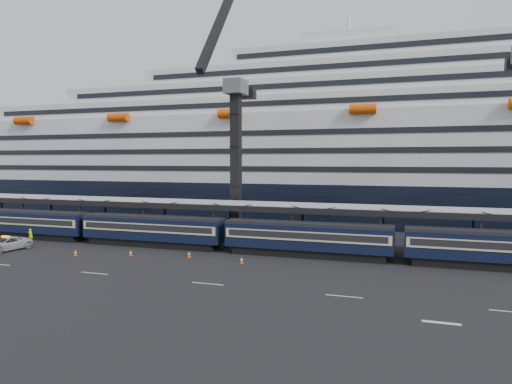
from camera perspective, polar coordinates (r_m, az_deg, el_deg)
ground at (r=41.94m, az=14.44°, el=-11.26°), size 260.00×260.00×0.00m
lane_markings at (r=37.27m, az=26.84°, el=-13.51°), size 111.00×4.27×0.02m
train at (r=51.66m, az=10.05°, el=-5.81°), size 133.05×3.00×4.05m
canopy at (r=54.76m, az=15.51°, el=-2.12°), size 130.00×6.25×5.53m
cruise_ship at (r=86.48m, az=15.91°, el=4.77°), size 214.09×28.84×34.00m
crane_dark_near at (r=63.16m, az=-2.66°, el=4.88°), size 4.50×17.75×35.08m
pickup_truck at (r=63.31m, az=-28.79°, el=-5.71°), size 3.53×6.20×1.63m
worker at (r=68.28m, az=-26.37°, el=-4.88°), size 0.69×0.48×1.82m
traffic_cone_a at (r=56.58m, az=-21.65°, el=-7.06°), size 0.37×0.37×0.75m
traffic_cone_b at (r=54.56m, az=-15.41°, el=-7.33°), size 0.37×0.37×0.74m
traffic_cone_c at (r=52.42m, az=-8.37°, el=-7.68°), size 0.38×0.38×0.77m
traffic_cone_d at (r=48.93m, az=-1.82°, el=-8.47°), size 0.39×0.39×0.79m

